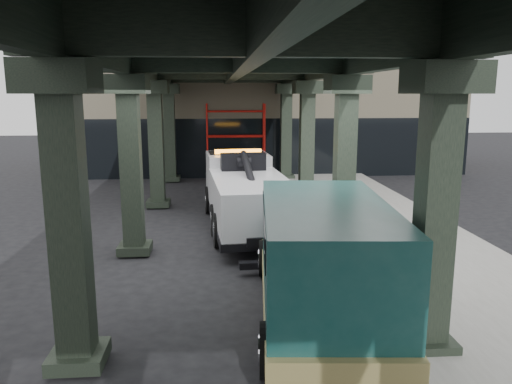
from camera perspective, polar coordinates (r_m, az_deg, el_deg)
name	(u,v)px	position (r m, az deg, el deg)	size (l,w,h in m)	color
ground	(260,276)	(12.74, 0.44, -9.52)	(90.00, 90.00, 0.00)	black
sidewalk	(404,245)	(15.58, 16.57, -5.81)	(5.00, 40.00, 0.15)	gray
lane_stripe	(311,249)	(14.84, 6.35, -6.54)	(0.12, 38.00, 0.01)	silver
viaduct	(239,57)	(13.92, -1.97, 15.12)	(7.40, 32.00, 6.40)	black
building	(264,102)	(32.02, 0.88, 10.27)	(22.00, 10.00, 8.00)	#C6B793
scaffolding	(236,140)	(26.64, -2.34, 6.00)	(3.08, 0.88, 4.00)	red
tow_truck	(244,191)	(16.89, -1.34, 0.16)	(2.84, 8.14, 2.62)	black
towed_van	(322,257)	(9.95, 7.57, -7.38)	(2.93, 6.39, 2.52)	#113E3C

